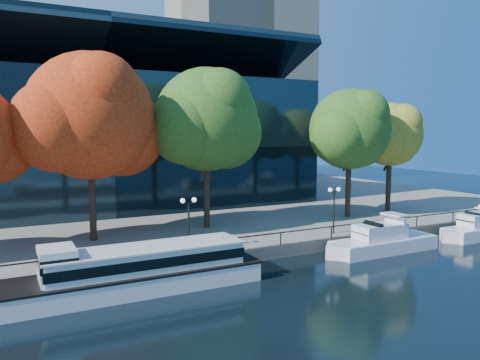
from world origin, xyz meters
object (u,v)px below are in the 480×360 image
tree_4 (351,131)px  lamp_2 (334,200)px  cruiser_near (380,241)px  tree_3 (209,122)px  tree_5 (391,136)px  lamp_1 (189,212)px  tree_2 (93,119)px  tour_boat (131,270)px  cruiser_far (478,228)px

tree_4 → lamp_2: size_ratio=3.27×
cruiser_near → tree_3: size_ratio=0.73×
tree_5 → cruiser_near: bearing=-137.6°
lamp_1 → lamp_2: 13.43m
cruiser_near → tree_2: 25.22m
cruiser_near → tree_3: 18.07m
cruiser_near → tree_2: size_ratio=0.70×
cruiser_near → lamp_1: bearing=165.8°
cruiser_near → tree_4: (4.87, 9.48, 8.92)m
cruiser_near → lamp_2: 5.18m
tree_3 → tree_5: bearing=-2.3°
lamp_2 → tour_boat: bearing=-168.8°
lamp_2 → cruiser_near: bearing=-65.6°
tree_2 → cruiser_near: bearing=-27.9°
tour_boat → lamp_2: 19.20m
tree_3 → tree_4: 15.25m
tree_3 → tree_4: (15.13, -1.78, -0.81)m
cruiser_far → lamp_2: 14.39m
cruiser_far → lamp_2: lamp_2 is taller
tour_boat → lamp_2: bearing=11.2°
tour_boat → lamp_1: lamp_1 is taller
tour_boat → cruiser_near: 20.41m
tree_2 → tree_4: tree_2 is taller
cruiser_near → cruiser_far: size_ratio=1.18×
cruiser_near → tree_4: bearing=62.8°
cruiser_far → tree_5: bearing=91.5°
cruiser_near → tree_5: tree_5 is taller
tree_3 → lamp_1: (-4.91, -7.43, -6.71)m
cruiser_far → tree_4: bearing=124.6°
tree_2 → tree_3: size_ratio=1.04×
tree_2 → lamp_2: size_ratio=3.75×
tour_boat → lamp_1: (5.24, 3.69, 2.59)m
tour_boat → tree_3: size_ratio=1.18×
cruiser_far → tree_4: size_ratio=0.68×
tree_2 → lamp_1: (5.34, -7.04, -6.84)m
tree_3 → tree_5: (21.64, -0.87, -1.37)m
tree_4 → lamp_2: 10.51m
cruiser_far → tree_5: tree_5 is taller
tree_5 → lamp_1: 27.87m
tree_4 → lamp_1: bearing=-164.2°
tree_3 → lamp_2: 13.14m
cruiser_near → lamp_2: size_ratio=2.63×
tour_boat → tree_3: 17.69m
tour_boat → cruiser_far: 32.08m
tour_boat → tree_3: bearing=47.6°
tree_2 → tree_4: bearing=-3.1°
cruiser_far → tree_2: tree_2 is taller
cruiser_far → tree_3: tree_3 is taller
tree_5 → tree_2: bearing=179.1°
tree_2 → tour_boat: bearing=-89.5°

